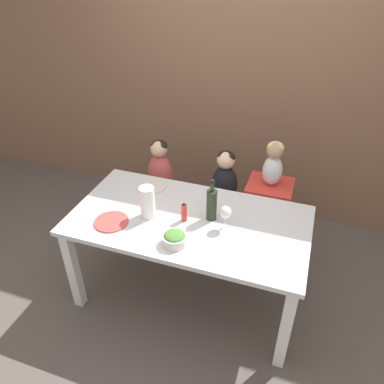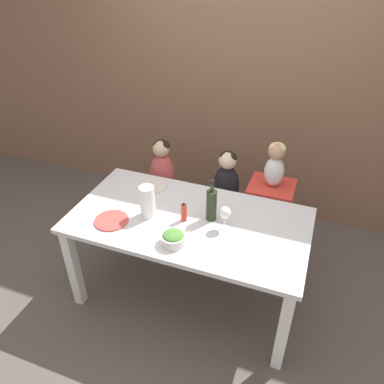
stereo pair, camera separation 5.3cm
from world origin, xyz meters
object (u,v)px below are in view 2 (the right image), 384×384
Objects in this scene: chair_far_left at (164,196)px; chair_right_highchair at (270,201)px; wine_bottle at (211,204)px; paper_towel_roll at (148,201)px; salad_bowl_large at (174,238)px; dinner_plate_back_left at (153,185)px; wine_glass_near at (225,213)px; person_child_left at (162,166)px; chair_far_center at (225,209)px; person_child_center at (227,179)px; person_baby_right at (275,163)px; dinner_plate_front_left at (111,220)px.

chair_right_highchair is at bearing 0.00° from chair_far_left.
paper_towel_roll is at bearing -164.61° from wine_bottle.
salad_bowl_large is 0.68× the size of dinner_plate_back_left.
wine_glass_near is 0.73× the size of dinner_plate_back_left.
chair_far_center is at bearing -0.09° from person_child_left.
person_child_center is 3.08× the size of salad_bowl_large.
person_baby_right is 2.17× the size of wine_glass_near.
dinner_plate_front_left is (-0.75, -0.20, -0.12)m from wine_glass_near.
wine_glass_near is at bearing -75.42° from person_child_center.
wine_bottle reaches higher than chair_far_center.
wine_bottle reaches higher than person_child_left.
salad_bowl_large is at bearing -36.81° from paper_towel_roll.
person_baby_right is at bearing 45.09° from paper_towel_roll.
salad_bowl_large is at bearing -113.55° from wine_bottle.
wine_glass_near is 0.78m from dinner_plate_front_left.
chair_far_left is 2.81× the size of salad_bowl_large.
chair_far_center is at bearing 64.13° from paper_towel_roll.
chair_far_center is 1.93× the size of dinner_plate_back_left.
chair_far_center is 0.31m from person_child_center.
person_child_left is 2.13× the size of paper_towel_roll.
salad_bowl_large is (0.28, -0.21, -0.07)m from paper_towel_roll.
person_child_left is 2.11× the size of dinner_plate_front_left.
salad_bowl_large is 0.70m from dinner_plate_back_left.
person_child_left is 1.00m from person_baby_right.
chair_right_highchair is 1.31m from dinner_plate_front_left.
person_child_left is 1.05m from wine_glass_near.
paper_towel_roll is at bearing -72.50° from chair_far_left.
chair_far_center is at bearing 95.95° from wine_bottle.
person_child_center is at bearing 90.00° from chair_far_center.
chair_far_left is 0.55m from dinner_plate_back_left.
chair_far_center is 1.04m from salad_bowl_large.
salad_bowl_large is at bearing -6.74° from dinner_plate_front_left.
wine_bottle is (0.66, -0.62, 0.17)m from person_child_left.
chair_right_highchair is at bearing 73.89° from wine_glass_near.
wine_glass_near is (0.77, -0.69, 0.18)m from person_child_left.
dinner_plate_back_left is (-0.49, -0.39, 0.06)m from person_child_center.
dinner_plate_front_left is at bearing -136.65° from person_baby_right.
person_child_center is 1.59× the size of wine_bottle.
person_baby_right reaches higher than chair_far_center.
chair_right_highchair is at bearing -90.00° from person_baby_right.
dinner_plate_back_left is at bearing 81.75° from dinner_plate_front_left.
salad_bowl_large is at bearing -94.66° from person_child_center.
paper_towel_roll reaches higher than dinner_plate_front_left.
person_baby_right is 0.72m from wine_glass_near.
chair_far_left is 1.03m from wine_bottle.
chair_far_center is 0.73m from dinner_plate_back_left.
dinner_plate_front_left is at bearing -156.92° from wine_bottle.
paper_towel_roll reaches higher than chair_far_left.
dinner_plate_front_left and dinner_plate_back_left have the same top height.
dinner_plate_front_left is 0.51m from dinner_plate_back_left.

